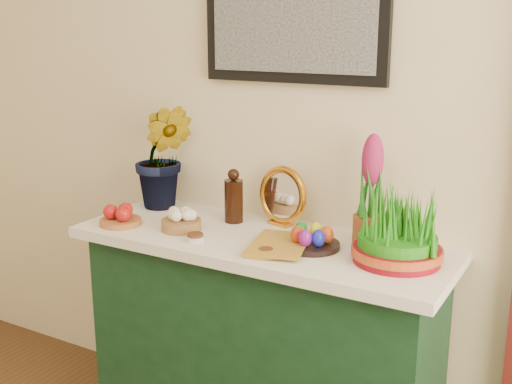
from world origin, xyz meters
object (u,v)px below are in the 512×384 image
Objects in this scene: mirror at (282,196)px; wheatgrass_sabzeh at (398,231)px; sideboard at (262,351)px; book at (253,241)px; hyacinth_green at (163,139)px.

mirror is 0.80× the size of wheatgrass_sabzeh.
book reaches higher than sideboard.
wheatgrass_sabzeh is at bearing -0.67° from book.
hyacinth_green is (-0.55, 0.13, 0.76)m from sideboard.
book is at bearing -167.92° from wheatgrass_sabzeh.
wheatgrass_sabzeh reaches higher than book.
mirror is (-0.01, 0.17, 0.58)m from sideboard.
book is at bearing -46.47° from hyacinth_green.
hyacinth_green is at bearing 172.63° from wheatgrass_sabzeh.
hyacinth_green is 0.57m from mirror.
hyacinth_green is 2.47× the size of mirror.
mirror is at bearing 161.15° from wheatgrass_sabzeh.
mirror is 0.92× the size of book.
hyacinth_green is at bearing 166.62° from sideboard.
mirror is at bearing -19.42° from hyacinth_green.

